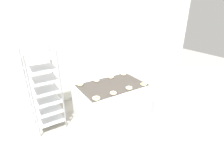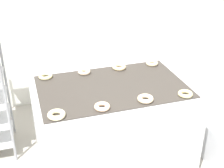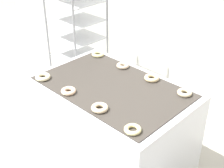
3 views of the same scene
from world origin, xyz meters
The scene contains 10 objects.
fryer_machine centered at (0.00, 0.69, 0.43)m, with size 1.35×0.89×0.86m.
baking_rack_cart centered at (-1.15, 1.29, 0.81)m, with size 0.53×0.52×1.59m.
donut_near_left centered at (-0.52, 0.36, 0.88)m, with size 0.13×0.13×0.04m, color beige.
donut_near_midleft centered at (-0.18, 0.37, 0.88)m, with size 0.12×0.12×0.03m, color beige.
donut_near_midright centered at (0.18, 0.38, 0.88)m, with size 0.13×0.13×0.04m, color beige.
donut_near_right centered at (0.51, 0.36, 0.88)m, with size 0.12×0.12×0.03m, color beige.
donut_far_left centered at (-0.52, 1.03, 0.88)m, with size 0.12×0.12×0.03m, color beige.
donut_far_midleft centered at (-0.17, 1.01, 0.88)m, with size 0.12×0.12×0.03m, color beige.
donut_far_midright centered at (0.17, 1.01, 0.88)m, with size 0.13×0.13×0.04m, color beige.
donut_far_right centered at (0.51, 1.01, 0.88)m, with size 0.12×0.12×0.03m, color beige.
Camera 3 is at (1.57, -0.91, 2.20)m, focal length 50.00 mm.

